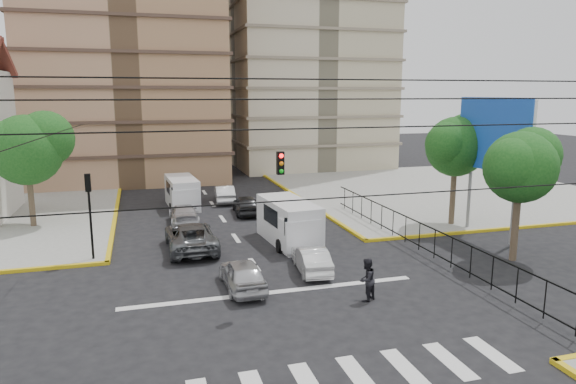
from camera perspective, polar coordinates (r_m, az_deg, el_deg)
name	(u,v)px	position (r m, az deg, el deg)	size (l,w,h in m)	color
ground	(281,303)	(21.56, -0.82, -12.23)	(160.00, 160.00, 0.00)	black
sidewalk_ne	(438,190)	(47.31, 16.34, 0.23)	(26.00, 26.00, 0.15)	gray
crosswalk_stripes	(334,380)	(16.47, 5.11, -20.07)	(12.00, 2.40, 0.01)	silver
stop_line	(273,292)	(22.62, -1.64, -11.07)	(13.00, 0.40, 0.01)	silver
park_fence	(419,252)	(28.85, 14.30, -6.52)	(0.10, 22.50, 1.66)	black
billboard	(494,137)	(32.02, 21.92, 5.69)	(0.36, 6.20, 8.10)	slate
tree_park_a	(522,164)	(28.19, 24.55, 2.87)	(4.41, 3.60, 6.83)	#473828
tree_park_c	(457,144)	(34.28, 18.27, 5.11)	(4.65, 3.80, 7.25)	#473828
tree_tudor	(28,147)	(35.90, -26.92, 4.53)	(5.39, 4.40, 7.43)	#473828
traffic_light_nw	(89,202)	(27.56, -21.21, -1.05)	(0.28, 0.22, 4.40)	black
traffic_light_hanging	(296,168)	(18.05, 0.85, 2.73)	(18.00, 9.12, 0.92)	black
van_right_lane	(290,224)	(29.22, 0.24, -3.52)	(2.59, 5.60, 2.45)	silver
van_left_lane	(182,193)	(39.27, -11.67, -0.15)	(2.29, 5.12, 2.25)	silver
car_silver_front_left	(242,274)	(22.87, -5.09, -9.05)	(1.61, 4.00, 1.36)	#B5B5BA
car_white_front_right	(311,259)	(24.93, 2.61, -7.45)	(1.32, 3.79, 1.25)	silver
car_grey_mid_left	(191,236)	(28.69, -10.75, -4.86)	(2.55, 5.53, 1.54)	#575B5F
car_silver_rear_left	(184,214)	(34.57, -11.51, -2.41)	(1.80, 4.43, 1.29)	silver
car_darkgrey_mid_right	(246,205)	(36.65, -4.72, -1.41)	(1.61, 4.00, 1.36)	#232426
car_white_rear_right	(225,194)	(40.89, -7.07, -0.18)	(1.42, 4.07, 1.34)	silver
pedestrian_crosswalk	(367,280)	(21.71, 8.72, -9.60)	(0.89, 0.69, 1.82)	black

